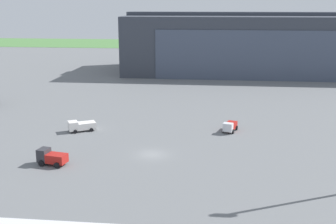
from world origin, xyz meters
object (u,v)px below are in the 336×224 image
object	(u,v)px
maintenance_hangar	(269,44)
stair_truck	(51,157)
fuel_bowser	(81,126)
baggage_tug	(230,126)

from	to	relation	value
maintenance_hangar	stair_truck	world-z (taller)	maintenance_hangar
fuel_bowser	baggage_tug	xyz separation A→B (m)	(27.90, 2.73, -0.03)
maintenance_hangar	baggage_tug	world-z (taller)	maintenance_hangar
maintenance_hangar	fuel_bowser	bearing A→B (deg)	-120.04
stair_truck	fuel_bowser	bearing A→B (deg)	92.74
stair_truck	fuel_bowser	size ratio (longest dim) A/B	0.85
maintenance_hangar	fuel_bowser	distance (m)	87.15
stair_truck	baggage_tug	world-z (taller)	stair_truck
stair_truck	fuel_bowser	xyz separation A→B (m)	(-0.82, 17.13, -0.15)
baggage_tug	fuel_bowser	bearing A→B (deg)	-174.41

